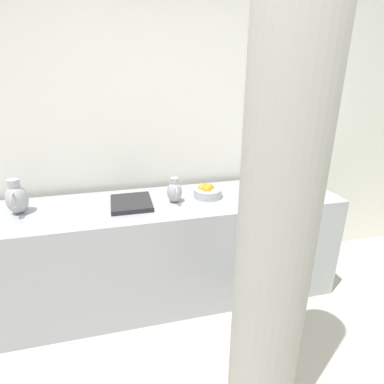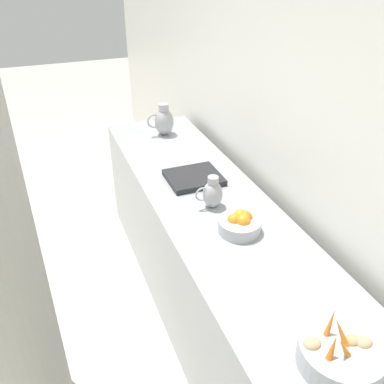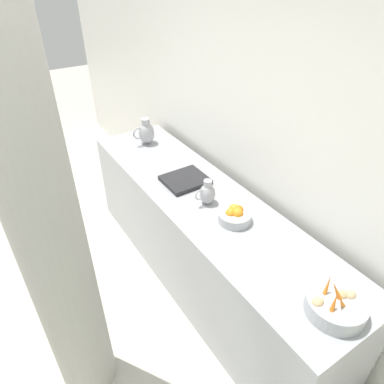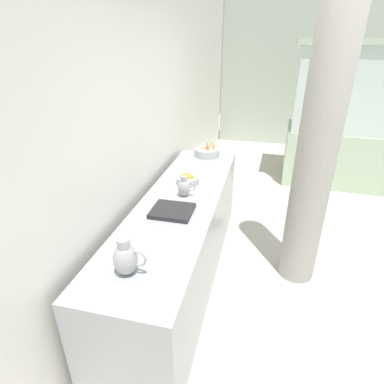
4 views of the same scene
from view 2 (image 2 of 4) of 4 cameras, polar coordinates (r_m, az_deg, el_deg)
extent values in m
cube|color=white|center=(2.07, 20.40, 9.15)|extent=(0.10, 8.53, 3.00)
cube|color=#9EA0A5|center=(2.76, 2.33, -8.90)|extent=(0.68, 2.78, 0.88)
cylinder|color=#ADAFB5|center=(1.70, 19.59, -20.19)|extent=(0.31, 0.31, 0.10)
torus|color=#ADAFB5|center=(1.73, 19.34, -21.08)|extent=(0.18, 0.18, 0.01)
cone|color=orange|center=(1.61, 20.13, -19.52)|extent=(0.08, 0.03, 0.11)
cone|color=orange|center=(1.64, 19.77, -17.76)|extent=(0.08, 0.09, 0.14)
cone|color=orange|center=(1.65, 18.28, -16.85)|extent=(0.07, 0.05, 0.14)
cone|color=orange|center=(1.59, 18.57, -19.74)|extent=(0.07, 0.06, 0.12)
ellipsoid|color=tan|center=(1.69, 20.99, -18.46)|extent=(0.06, 0.05, 0.04)
ellipsoid|color=tan|center=(1.70, 22.37, -18.50)|extent=(0.06, 0.05, 0.05)
ellipsoid|color=tan|center=(1.64, 16.07, -19.32)|extent=(0.07, 0.06, 0.05)
cylinder|color=#ADAFB5|center=(2.23, 6.49, -4.60)|extent=(0.23, 0.23, 0.07)
sphere|color=orange|center=(2.21, 5.74, -3.87)|extent=(0.07, 0.07, 0.07)
sphere|color=orange|center=(2.25, 6.63, -3.22)|extent=(0.07, 0.07, 0.07)
sphere|color=orange|center=(2.20, 6.98, -4.04)|extent=(0.08, 0.08, 0.08)
sphere|color=orange|center=(2.24, 7.29, -3.49)|extent=(0.08, 0.08, 0.08)
ellipsoid|color=#A3A3A8|center=(3.36, -3.82, 9.52)|extent=(0.15, 0.15, 0.21)
cylinder|color=#A3A3A8|center=(3.31, -3.89, 11.46)|extent=(0.08, 0.08, 0.06)
torus|color=#A3A3A8|center=(3.33, -5.19, 9.63)|extent=(0.11, 0.01, 0.11)
ellipsoid|color=#A3A3A8|center=(2.40, 2.83, -0.32)|extent=(0.12, 0.12, 0.16)
cylinder|color=#A3A3A8|center=(2.35, 2.89, 1.63)|extent=(0.06, 0.06, 0.04)
torus|color=#A3A3A8|center=(2.37, 1.43, -0.29)|extent=(0.09, 0.01, 0.09)
cube|color=#232326|center=(2.70, 0.24, 1.99)|extent=(0.34, 0.30, 0.04)
camera|label=1|loc=(2.69, -52.84, 11.33)|focal=29.39mm
camera|label=3|loc=(0.47, -103.54, 25.05)|focal=32.81mm
camera|label=4|loc=(4.38, -21.69, 28.67)|focal=29.20mm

